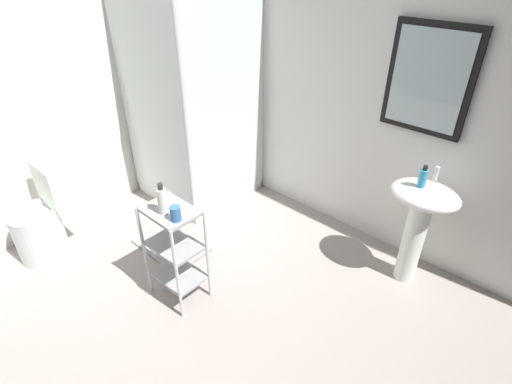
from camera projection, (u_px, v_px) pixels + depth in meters
ground_plane at (181, 341)px, 2.55m from camera, size 4.20×4.20×0.02m
wall_back at (355, 85)px, 3.03m from camera, size 4.20×0.14×2.50m
wall_left at (7, 90)px, 2.93m from camera, size 0.10×4.20×2.50m
shower_stall at (197, 154)px, 3.77m from camera, size 0.92×0.92×2.00m
pedestal_sink at (420, 215)px, 2.73m from camera, size 0.46×0.37×0.81m
sink_faucet at (436, 173)px, 2.65m from camera, size 0.03×0.03×0.10m
toilet at (43, 220)px, 3.12m from camera, size 0.37×0.49×0.76m
storage_cart at (175, 247)px, 2.66m from camera, size 0.38×0.28×0.74m
hand_soap_bottle at (423, 178)px, 2.57m from camera, size 0.05×0.05×0.16m
lotion_bottle_white at (162, 200)px, 2.42m from camera, size 0.06×0.06×0.21m
rinse_cup at (176, 214)px, 2.38m from camera, size 0.06×0.06×0.10m
bath_mat at (172, 245)px, 3.33m from camera, size 0.60×0.40×0.02m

